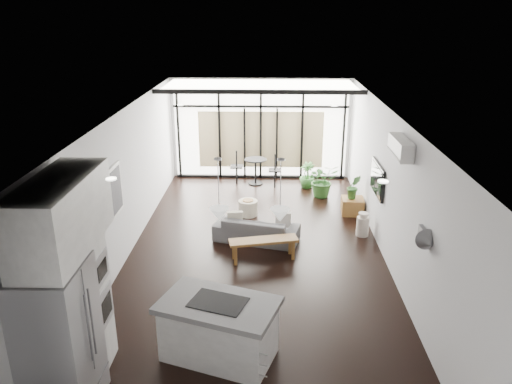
# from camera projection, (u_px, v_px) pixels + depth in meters

# --- Properties ---
(floor) EXTENTS (5.00, 10.00, 0.00)m
(floor) POSITION_uv_depth(u_px,v_px,m) (256.00, 257.00, 9.73)
(floor) COLOR black
(floor) RESTS_ON ground
(ceiling) EXTENTS (5.00, 10.00, 0.00)m
(ceiling) POSITION_uv_depth(u_px,v_px,m) (256.00, 115.00, 8.76)
(ceiling) COLOR silver
(ceiling) RESTS_ON ground
(wall_left) EXTENTS (0.02, 10.00, 2.80)m
(wall_left) POSITION_uv_depth(u_px,v_px,m) (122.00, 189.00, 9.32)
(wall_left) COLOR silver
(wall_left) RESTS_ON ground
(wall_right) EXTENTS (0.02, 10.00, 2.80)m
(wall_right) POSITION_uv_depth(u_px,v_px,m) (391.00, 191.00, 9.18)
(wall_right) COLOR silver
(wall_right) RESTS_ON ground
(wall_back) EXTENTS (5.00, 0.02, 2.80)m
(wall_back) POSITION_uv_depth(u_px,v_px,m) (261.00, 129.00, 13.94)
(wall_back) COLOR silver
(wall_back) RESTS_ON ground
(wall_front) EXTENTS (5.00, 0.02, 2.80)m
(wall_front) POSITION_uv_depth(u_px,v_px,m) (239.00, 377.00, 4.56)
(wall_front) COLOR silver
(wall_front) RESTS_ON ground
(glazing) EXTENTS (5.00, 0.20, 2.80)m
(glazing) POSITION_uv_depth(u_px,v_px,m) (261.00, 130.00, 13.82)
(glazing) COLOR black
(glazing) RESTS_ON ground
(skylight) EXTENTS (4.70, 1.90, 0.06)m
(skylight) POSITION_uv_depth(u_px,v_px,m) (260.00, 84.00, 12.53)
(skylight) COLOR silver
(skylight) RESTS_ON ceiling
(neighbour_building) EXTENTS (3.50, 0.02, 1.60)m
(neighbour_building) POSITION_uv_depth(u_px,v_px,m) (261.00, 140.00, 13.99)
(neighbour_building) COLOR #CAB58A
(neighbour_building) RESTS_ON ground
(island) EXTENTS (1.79, 1.40, 0.86)m
(island) POSITION_uv_depth(u_px,v_px,m) (219.00, 330.00, 6.83)
(island) COLOR white
(island) RESTS_ON floor
(cooktop) EXTENTS (0.86, 0.71, 0.01)m
(cooktop) POSITION_uv_depth(u_px,v_px,m) (218.00, 302.00, 6.68)
(cooktop) COLOR black
(cooktop) RESTS_ON island
(fridge) EXTENTS (0.74, 0.92, 1.91)m
(fridge) POSITION_uv_depth(u_px,v_px,m) (59.00, 341.00, 5.76)
(fridge) COLOR #95959A
(fridge) RESTS_ON floor
(appliance_column) EXTENTS (0.58, 0.61, 2.24)m
(appliance_column) POSITION_uv_depth(u_px,v_px,m) (81.00, 292.00, 6.45)
(appliance_column) COLOR white
(appliance_column) RESTS_ON floor
(upper_cabinets) EXTENTS (0.62, 1.75, 0.86)m
(upper_cabinets) POSITION_uv_depth(u_px,v_px,m) (61.00, 215.00, 5.69)
(upper_cabinets) COLOR white
(upper_cabinets) RESTS_ON wall_left
(pendant_left) EXTENTS (0.26, 0.26, 0.18)m
(pendant_left) POSITION_uv_depth(u_px,v_px,m) (219.00, 214.00, 6.56)
(pendant_left) COLOR silver
(pendant_left) RESTS_ON ceiling
(pendant_right) EXTENTS (0.26, 0.26, 0.18)m
(pendant_right) POSITION_uv_depth(u_px,v_px,m) (280.00, 215.00, 6.54)
(pendant_right) COLOR silver
(pendant_right) RESTS_ON ceiling
(sofa) EXTENTS (1.81, 0.92, 0.68)m
(sofa) POSITION_uv_depth(u_px,v_px,m) (257.00, 225.00, 10.33)
(sofa) COLOR #4D4D4F
(sofa) RESTS_ON floor
(console_bench) EXTENTS (1.36, 0.61, 0.42)m
(console_bench) POSITION_uv_depth(u_px,v_px,m) (263.00, 249.00, 9.59)
(console_bench) COLOR brown
(console_bench) RESTS_ON floor
(pouf) EXTENTS (0.46, 0.46, 0.36)m
(pouf) POSITION_uv_depth(u_px,v_px,m) (248.00, 208.00, 11.67)
(pouf) COLOR beige
(pouf) RESTS_ON floor
(crate) EXTENTS (0.53, 0.53, 0.38)m
(crate) POSITION_uv_depth(u_px,v_px,m) (352.00, 206.00, 11.75)
(crate) COLOR brown
(crate) RESTS_ON floor
(plant_tall) EXTENTS (0.99, 1.05, 0.69)m
(plant_tall) POSITION_uv_depth(u_px,v_px,m) (322.00, 184.00, 12.78)
(plant_tall) COLOR #2D6026
(plant_tall) RESTS_ON floor
(plant_med) EXTENTS (0.74, 0.81, 0.40)m
(plant_med) POSITION_uv_depth(u_px,v_px,m) (307.00, 181.00, 13.45)
(plant_med) COLOR #2D6026
(plant_med) RESTS_ON floor
(plant_crate) EXTENTS (0.37, 0.61, 0.26)m
(plant_crate) POSITION_uv_depth(u_px,v_px,m) (353.00, 193.00, 11.64)
(plant_crate) COLOR #2D6026
(plant_crate) RESTS_ON crate
(milk_can) EXTENTS (0.30, 0.30, 0.52)m
(milk_can) POSITION_uv_depth(u_px,v_px,m) (363.00, 224.00, 10.59)
(milk_can) COLOR beige
(milk_can) RESTS_ON floor
(bistro_set) EXTENTS (1.74, 1.06, 0.78)m
(bistro_set) POSITION_uv_depth(u_px,v_px,m) (256.00, 170.00, 13.68)
(bistro_set) COLOR black
(bistro_set) RESTS_ON floor
(tv) EXTENTS (0.05, 1.10, 0.65)m
(tv) POSITION_uv_depth(u_px,v_px,m) (378.00, 179.00, 10.15)
(tv) COLOR black
(tv) RESTS_ON wall_right
(ac_unit) EXTENTS (0.22, 0.90, 0.30)m
(ac_unit) POSITION_uv_depth(u_px,v_px,m) (401.00, 147.00, 8.07)
(ac_unit) COLOR silver
(ac_unit) RESTS_ON wall_right
(framed_art) EXTENTS (0.04, 0.70, 0.90)m
(framed_art) POSITION_uv_depth(u_px,v_px,m) (115.00, 190.00, 8.79)
(framed_art) COLOR black
(framed_art) RESTS_ON wall_left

